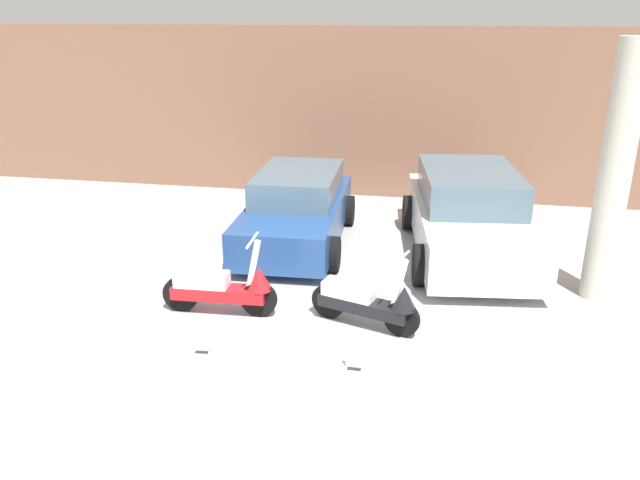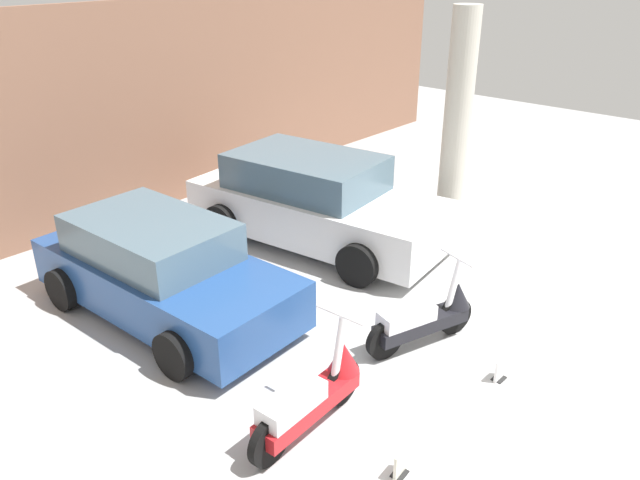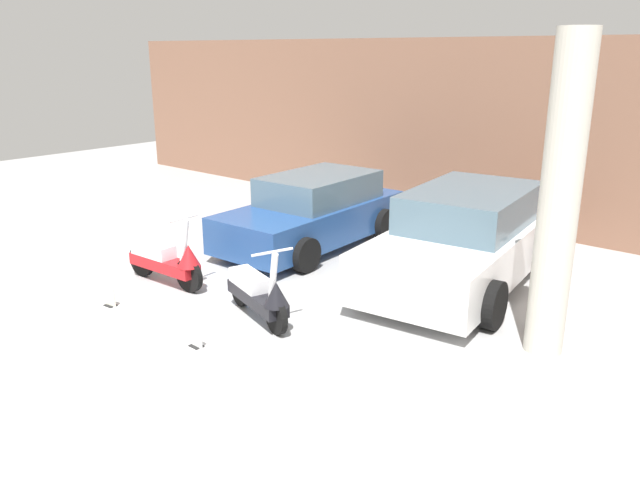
{
  "view_description": "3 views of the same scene",
  "coord_description": "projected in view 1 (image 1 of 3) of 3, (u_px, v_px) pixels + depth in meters",
  "views": [
    {
      "loc": [
        1.57,
        -6.1,
        3.91
      ],
      "look_at": [
        -0.04,
        2.36,
        0.7
      ],
      "focal_mm": 35.0,
      "sensor_mm": 36.0,
      "label": 1
    },
    {
      "loc": [
        -4.69,
        -2.11,
        4.3
      ],
      "look_at": [
        0.67,
        2.65,
        0.96
      ],
      "focal_mm": 35.0,
      "sensor_mm": 36.0,
      "label": 2
    },
    {
      "loc": [
        6.22,
        -4.02,
        3.36
      ],
      "look_at": [
        0.75,
        2.44,
        0.77
      ],
      "focal_mm": 35.0,
      "sensor_mm": 36.0,
      "label": 3
    }
  ],
  "objects": [
    {
      "name": "placard_near_right_scooter",
      "position": [
        355.0,
        359.0,
        7.18
      ],
      "size": [
        0.2,
        0.12,
        0.26
      ],
      "rotation": [
        0.0,
        0.0,
        -0.02
      ],
      "color": "black",
      "rests_on": "ground_plane"
    },
    {
      "name": "support_column_side",
      "position": [
        615.0,
        175.0,
        8.4
      ],
      "size": [
        0.43,
        0.43,
        3.59
      ],
      "primitive_type": "cylinder",
      "color": "beige",
      "rests_on": "ground_plane"
    },
    {
      "name": "placard_near_left_scooter",
      "position": [
        202.0,
        343.0,
        7.53
      ],
      "size": [
        0.2,
        0.14,
        0.26
      ],
      "rotation": [
        0.0,
        0.0,
        0.1
      ],
      "color": "black",
      "rests_on": "ground_plane"
    },
    {
      "name": "car_rear_center",
      "position": [
        469.0,
        215.0,
        10.39
      ],
      "size": [
        2.38,
        4.32,
        1.4
      ],
      "rotation": [
        0.0,
        0.0,
        -1.45
      ],
      "color": "white",
      "rests_on": "ground_plane"
    },
    {
      "name": "car_rear_left",
      "position": [
        297.0,
        209.0,
        10.92
      ],
      "size": [
        1.91,
        3.76,
        1.26
      ],
      "rotation": [
        0.0,
        0.0,
        -1.53
      ],
      "color": "navy",
      "rests_on": "ground_plane"
    },
    {
      "name": "scooter_front_right",
      "position": [
        369.0,
        301.0,
        8.01
      ],
      "size": [
        1.47,
        0.74,
        1.06
      ],
      "rotation": [
        0.0,
        0.0,
        -0.32
      ],
      "color": "black",
      "rests_on": "ground_plane"
    },
    {
      "name": "wall_back",
      "position": [
        365.0,
        114.0,
        13.3
      ],
      "size": [
        19.6,
        0.12,
        3.59
      ],
      "primitive_type": "cube",
      "color": "#845B47",
      "rests_on": "ground_plane"
    },
    {
      "name": "ground_plane",
      "position": [
        285.0,
        366.0,
        7.25
      ],
      "size": [
        28.0,
        28.0,
        0.0
      ],
      "primitive_type": "plane",
      "color": "#B2B2B2"
    },
    {
      "name": "scooter_front_left",
      "position": [
        224.0,
        287.0,
        8.37
      ],
      "size": [
        1.59,
        0.57,
        1.11
      ],
      "rotation": [
        0.0,
        0.0,
        0.04
      ],
      "color": "black",
      "rests_on": "ground_plane"
    }
  ]
}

